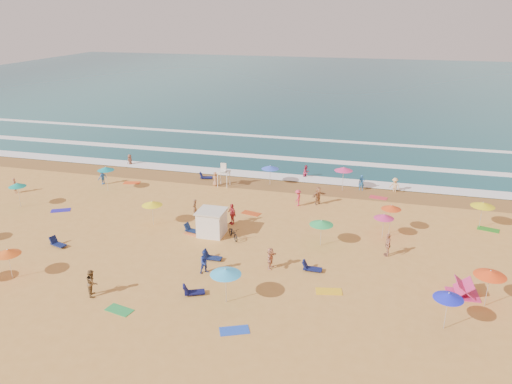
# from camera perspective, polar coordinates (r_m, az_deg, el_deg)

# --- Properties ---
(ground) EXTENTS (220.00, 220.00, 0.00)m
(ground) POSITION_cam_1_polar(r_m,az_deg,el_deg) (41.10, -2.47, -4.75)
(ground) COLOR gold
(ground) RESTS_ON ground
(ocean) EXTENTS (220.00, 140.00, 0.18)m
(ocean) POSITION_cam_1_polar(r_m,az_deg,el_deg) (121.26, 9.61, 11.83)
(ocean) COLOR #0C4756
(ocean) RESTS_ON ground
(wet_sand) EXTENTS (220.00, 220.00, 0.00)m
(wet_sand) POSITION_cam_1_polar(r_m,az_deg,el_deg) (52.27, 1.59, 0.88)
(wet_sand) COLOR olive
(wet_sand) RESTS_ON ground
(surf_foam) EXTENTS (200.00, 18.70, 0.05)m
(surf_foam) POSITION_cam_1_polar(r_m,az_deg,el_deg) (60.44, 3.53, 3.66)
(surf_foam) COLOR white
(surf_foam) RESTS_ON ground
(cabana) EXTENTS (2.00, 2.00, 2.00)m
(cabana) POSITION_cam_1_polar(r_m,az_deg,el_deg) (40.64, -5.08, -3.57)
(cabana) COLOR white
(cabana) RESTS_ON ground
(cabana_roof) EXTENTS (2.20, 2.20, 0.12)m
(cabana_roof) POSITION_cam_1_polar(r_m,az_deg,el_deg) (40.22, -5.12, -2.19)
(cabana_roof) COLOR silver
(cabana_roof) RESTS_ON cabana
(bicycle) EXTENTS (1.67, 1.89, 0.99)m
(bicycle) POSITION_cam_1_polar(r_m,az_deg,el_deg) (40.02, -2.63, -4.69)
(bicycle) COLOR black
(bicycle) RESTS_ON ground
(lifeguard_stand) EXTENTS (1.20, 1.20, 2.10)m
(lifeguard_stand) POSITION_cam_1_polar(r_m,az_deg,el_deg) (51.49, -3.71, 1.77)
(lifeguard_stand) COLOR white
(lifeguard_stand) RESTS_ON ground
(beach_umbrellas) EXTENTS (54.00, 27.14, 0.80)m
(beach_umbrellas) POSITION_cam_1_polar(r_m,az_deg,el_deg) (38.82, 2.84, -2.86)
(beach_umbrellas) COLOR teal
(beach_umbrellas) RESTS_ON ground
(loungers) EXTENTS (49.52, 22.99, 0.34)m
(loungers) POSITION_cam_1_polar(r_m,az_deg,el_deg) (38.99, 5.01, -6.00)
(loungers) COLOR #0F1A4E
(loungers) RESTS_ON ground
(towels) EXTENTS (44.83, 25.27, 0.03)m
(towels) POSITION_cam_1_polar(r_m,az_deg,el_deg) (41.10, -4.87, -4.78)
(towels) COLOR red
(towels) RESTS_ON ground
(beachgoers) EXTENTS (37.51, 27.96, 2.07)m
(beachgoers) POSITION_cam_1_polar(r_m,az_deg,el_deg) (44.48, -2.23, -1.63)
(beachgoers) COLOR tan
(beachgoers) RESTS_ON ground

